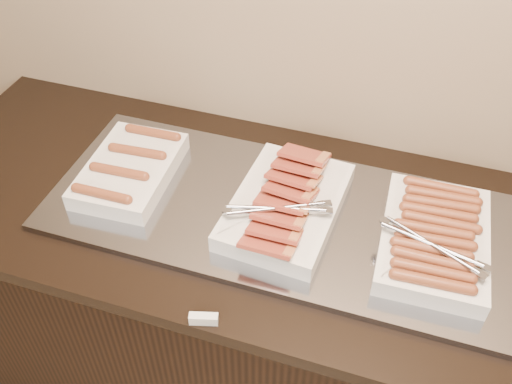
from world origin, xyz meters
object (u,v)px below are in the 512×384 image
warming_tray (278,214)px  dish_left (130,169)px  dish_center (286,205)px  dish_right (434,238)px  counter (273,314)px

warming_tray → dish_left: dish_left is taller
dish_center → dish_left: bearing=-176.7°
dish_center → dish_right: dish_center is taller
counter → dish_right: dish_right is taller
counter → dish_right: bearing=-0.5°
counter → dish_center: (0.03, -0.00, 0.50)m
counter → dish_left: dish_left is taller
counter → dish_right: (0.39, -0.00, 0.50)m
dish_left → dish_center: bearing=-3.1°
dish_right → dish_center: bearing=178.2°
dish_left → warming_tray: bearing=-2.6°
warming_tray → dish_right: bearing=-0.5°
dish_left → dish_right: bearing=-2.9°
dish_right → dish_left: bearing=177.9°
dish_center → warming_tray: bearing=174.1°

